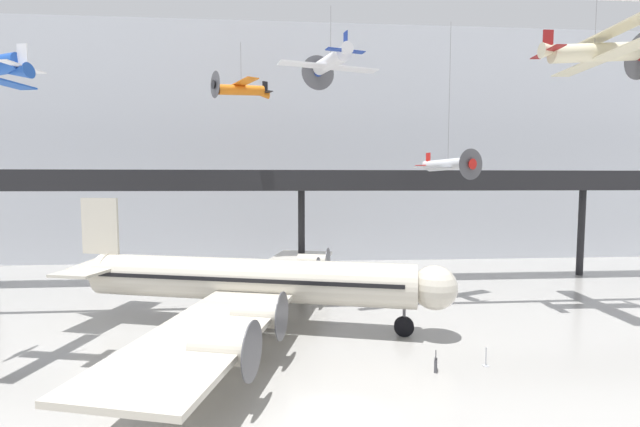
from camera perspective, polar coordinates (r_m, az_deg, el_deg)
name	(u,v)px	position (r m, az deg, el deg)	size (l,w,h in m)	color
ground_plane	(322,427)	(19.82, 0.34, -26.57)	(260.00, 260.00, 0.00)	#9E9B96
hangar_back_wall	(298,145)	(55.61, -2.91, 9.12)	(140.00, 3.00, 29.70)	silver
mezzanine_walkway	(302,188)	(42.68, -2.46, 3.48)	(110.00, 3.20, 11.27)	black
airliner_silver_main	(248,281)	(30.54, -9.57, -8.83)	(28.05, 32.44, 8.97)	beige
suspended_plane_orange_highwing	(241,89)	(44.09, -10.47, 15.95)	(6.02, 6.75, 5.62)	orange
suspended_plane_cream_biplane	(595,52)	(38.59, 32.77, 17.66)	(7.82, 9.59, 6.04)	beige
suspended_plane_white_twin	(331,62)	(35.19, 1.44, 19.55)	(8.13, 6.81, 5.79)	silver
suspended_plane_silver_racer	(448,165)	(37.96, 16.69, 6.25)	(6.86, 5.92, 13.05)	silver
stanchion_barrier	(486,360)	(26.53, 21.24, -17.78)	(0.36, 0.36, 1.08)	#B2B5BA
info_sign_pedestal	(436,363)	(24.99, 15.17, -18.73)	(0.32, 0.74, 1.24)	#4C4C51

